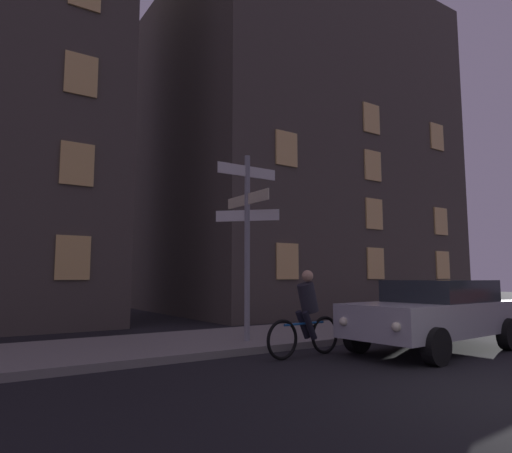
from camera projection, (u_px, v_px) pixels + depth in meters
name	position (u px, v px, depth m)	size (l,w,h in m)	color
sidewalk_kerb	(257.00, 337.00, 10.58)	(40.00, 3.23, 0.14)	gray
signpost	(247.00, 228.00, 9.78)	(1.48, 1.63, 4.00)	gray
car_side_parked	(435.00, 313.00, 9.11)	(4.25, 2.12, 1.42)	#B7B7BC
cyclist	(306.00, 316.00, 8.49)	(1.82, 0.35, 1.61)	black
building_right_block	(296.00, 157.00, 21.88)	(12.80, 9.64, 14.53)	#4C443D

